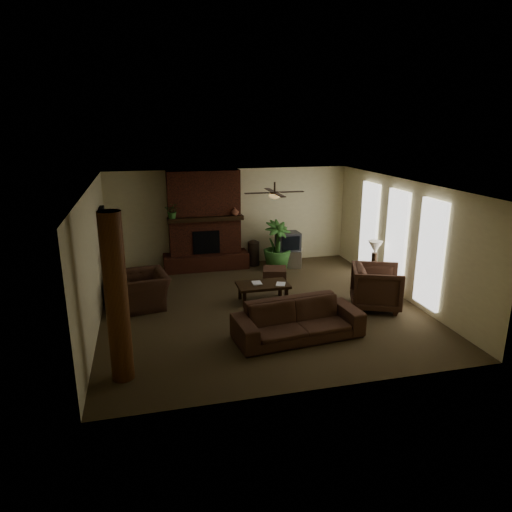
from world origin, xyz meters
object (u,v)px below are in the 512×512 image
object	(u,v)px
floor_vase	(254,251)
log_column	(117,299)
ottoman	(275,276)
lamp_left	(116,262)
floor_plant	(277,256)
side_table_right	(374,277)
sofa	(298,314)
lamp_right	(375,249)
coffee_table	(263,286)
tv_stand	(287,258)
side_table_left	(118,292)
armchair_right	(377,285)
armchair_left	(144,284)

from	to	relation	value
floor_vase	log_column	bearing A→B (deg)	-122.63
ottoman	lamp_left	size ratio (longest dim) A/B	0.92
floor_vase	floor_plant	bearing A→B (deg)	-43.74
side_table_right	sofa	bearing A→B (deg)	-141.18
floor_plant	lamp_right	distance (m)	2.87
floor_vase	coffee_table	bearing A→B (deg)	-99.16
log_column	lamp_right	distance (m)	6.83
sofa	coffee_table	bearing A→B (deg)	88.98
coffee_table	floor_plant	size ratio (longest dim) A/B	0.86
tv_stand	lamp_left	size ratio (longest dim) A/B	1.31
log_column	floor_vase	bearing A→B (deg)	57.37
sofa	side_table_left	xyz separation A→B (m)	(-3.48, 2.68, -0.21)
tv_stand	coffee_table	bearing A→B (deg)	-97.36
armchair_right	lamp_left	xyz separation A→B (m)	(-5.67, 1.65, 0.46)
sofa	log_column	bearing A→B (deg)	-173.74
ottoman	lamp_left	bearing A→B (deg)	-172.48
ottoman	floor_vase	world-z (taller)	floor_vase
lamp_left	ottoman	bearing A→B (deg)	7.52
sofa	side_table_left	bearing A→B (deg)	136.23
armchair_right	side_table_right	bearing A→B (deg)	-4.15
ottoman	lamp_left	xyz separation A→B (m)	(-3.91, -0.52, 0.80)
coffee_table	lamp_right	distance (m)	3.08
floor_vase	lamp_right	size ratio (longest dim) A/B	1.18
ottoman	side_table_right	world-z (taller)	side_table_right
log_column	tv_stand	xyz separation A→B (m)	(4.49, 5.23, -1.15)
armchair_left	coffee_table	bearing A→B (deg)	72.16
side_table_right	lamp_right	distance (m)	0.73
coffee_table	lamp_right	size ratio (longest dim) A/B	1.85
log_column	armchair_right	world-z (taller)	log_column
lamp_left	side_table_right	size ratio (longest dim) A/B	1.18
floor_vase	side_table_right	world-z (taller)	floor_vase
floor_vase	ottoman	bearing A→B (deg)	-84.25
armchair_right	lamp_left	bearing A→B (deg)	95.70
armchair_right	tv_stand	world-z (taller)	armchair_right
floor_vase	armchair_right	bearing A→B (deg)	-63.18
floor_plant	lamp_right	size ratio (longest dim) A/B	2.16
floor_plant	floor_vase	bearing A→B (deg)	136.26
coffee_table	side_table_right	xyz separation A→B (m)	(3.00, 0.26, -0.10)
lamp_right	tv_stand	bearing A→B (deg)	126.24
coffee_table	side_table_left	size ratio (longest dim) A/B	2.18
coffee_table	ottoman	xyz separation A→B (m)	(0.62, 1.16, -0.17)
sofa	floor_plant	xyz separation A→B (m)	(0.83, 4.30, -0.09)
coffee_table	ottoman	distance (m)	1.33
floor_plant	side_table_right	distance (m)	2.84
lamp_left	lamp_right	bearing A→B (deg)	-3.12
tv_stand	side_table_right	distance (m)	2.76
armchair_left	floor_plant	bearing A→B (deg)	107.32
side_table_right	lamp_right	xyz separation A→B (m)	(0.00, 0.05, 0.73)
floor_plant	side_table_left	bearing A→B (deg)	-159.44
log_column	sofa	bearing A→B (deg)	12.42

